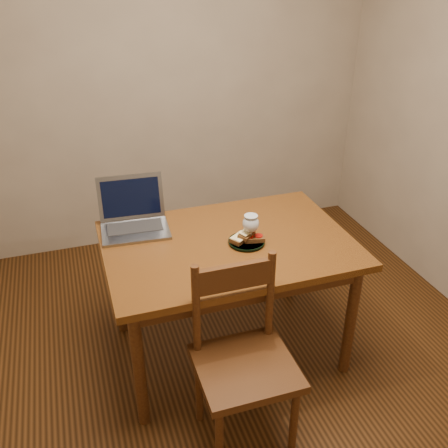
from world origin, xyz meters
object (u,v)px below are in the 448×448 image
object	(u,v)px
table	(228,255)
plate	(247,242)
milk_glass	(251,229)
laptop	(133,215)
chair	(244,354)

from	to	relation	value
table	plate	size ratio (longest dim) A/B	6.71
table	milk_glass	size ratio (longest dim) A/B	7.76
table	milk_glass	world-z (taller)	milk_glass
milk_glass	laptop	world-z (taller)	laptop
chair	laptop	world-z (taller)	laptop
table	laptop	distance (m)	0.57
laptop	chair	bearing A→B (deg)	-66.68
plate	milk_glass	size ratio (longest dim) A/B	1.16
milk_glass	laptop	bearing A→B (deg)	145.21
chair	laptop	xyz separation A→B (m)	(-0.32, 0.91, 0.30)
chair	laptop	size ratio (longest dim) A/B	1.22
chair	plate	xyz separation A→B (m)	(0.21, 0.54, 0.24)
table	chair	distance (m)	0.62
chair	milk_glass	size ratio (longest dim) A/B	2.80
table	plate	world-z (taller)	plate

